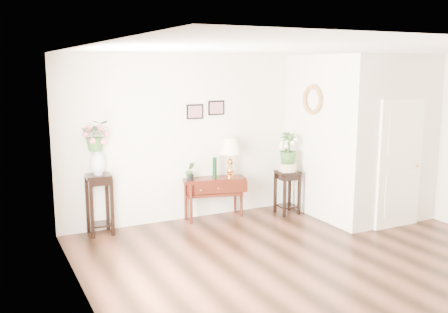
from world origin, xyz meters
TOP-DOWN VIEW (x-y plane):
  - floor at (0.00, 0.00)m, footprint 6.00×5.50m
  - ceiling at (0.00, 0.00)m, footprint 6.00×5.50m
  - wall_back at (0.00, 2.75)m, footprint 6.00×0.02m
  - wall_left at (-3.00, 0.00)m, footprint 0.02×5.50m
  - partition at (2.10, 1.77)m, footprint 1.80×1.95m
  - door at (2.10, 0.78)m, footprint 0.90×0.05m
  - art_print_left at (-0.65, 2.73)m, footprint 0.30×0.02m
  - art_print_right at (-0.25, 2.73)m, footprint 0.30×0.02m
  - wall_ornament at (1.16, 1.90)m, footprint 0.07×0.51m
  - console_table at (-0.39, 2.54)m, footprint 1.13×0.61m
  - table_lamp at (-0.07, 2.54)m, footprint 0.45×0.45m
  - green_vase at (-0.38, 2.54)m, footprint 0.10×0.10m
  - potted_plant at (-0.83, 2.54)m, footprint 0.18×0.16m
  - plant_stand_a at (-2.35, 2.57)m, footprint 0.40×0.40m
  - porcelain_vase at (-2.35, 2.57)m, footprint 0.28×0.28m
  - lily_arrangement at (-2.35, 2.57)m, footprint 0.51×0.47m
  - plant_stand_b at (0.90, 2.21)m, footprint 0.40×0.40m
  - ceramic_bowl at (0.90, 2.21)m, footprint 0.40×0.40m
  - narcissus at (0.90, 2.21)m, footprint 0.32×0.32m

SIDE VIEW (x-z plane):
  - floor at x=0.00m, z-range -0.01..0.01m
  - console_table at x=-0.39m, z-range 0.00..0.72m
  - plant_stand_b at x=0.90m, z-range 0.00..0.78m
  - plant_stand_a at x=-2.35m, z-range 0.00..0.96m
  - ceramic_bowl at x=0.90m, z-range 0.79..0.93m
  - potted_plant at x=-0.83m, z-range 0.72..1.02m
  - green_vase at x=-0.38m, z-range 0.71..1.07m
  - door at x=2.10m, z-range 0.00..2.10m
  - table_lamp at x=-0.07m, z-range 0.73..1.41m
  - porcelain_vase at x=-2.35m, z-range 0.97..1.39m
  - narcissus at x=0.90m, z-range 0.90..1.47m
  - wall_back at x=0.00m, z-range 0.00..2.80m
  - wall_left at x=-3.00m, z-range 0.00..2.80m
  - partition at x=2.10m, z-range 0.00..2.80m
  - lily_arrangement at x=-2.35m, z-range 1.36..1.84m
  - art_print_left at x=-0.65m, z-range 1.73..1.98m
  - art_print_right at x=-0.25m, z-range 1.77..2.02m
  - wall_ornament at x=1.16m, z-range 1.79..2.30m
  - ceiling at x=0.00m, z-range 2.79..2.81m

